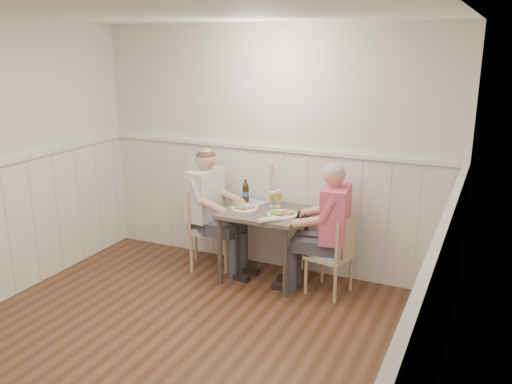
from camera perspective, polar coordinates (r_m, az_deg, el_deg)
ground_plane at (r=4.44m, az=-10.72°, el=-17.75°), size 4.50×4.50×0.00m
room_shell at (r=3.83m, az=-11.87°, el=1.59°), size 4.04×4.54×2.60m
wainscot at (r=4.63m, az=-6.26°, el=-6.48°), size 4.00×4.49×1.34m
dining_table at (r=5.56m, az=0.86°, el=-3.05°), size 0.82×0.70×0.75m
chair_right at (r=5.35m, az=8.21°, el=-6.32°), size 0.45×0.45×0.80m
chair_left at (r=5.94m, az=-5.43°, el=-3.32°), size 0.57×0.57×0.92m
man_in_pink at (r=5.33m, az=7.83°, el=-4.92°), size 0.65×0.45×1.34m
diner_cream at (r=5.87m, az=-5.03°, el=-2.81°), size 0.66×0.46×1.36m
plate_man at (r=5.37m, az=2.65°, el=-2.26°), size 0.30×0.30×0.08m
plate_diner at (r=5.55m, az=-1.34°, el=-1.66°), size 0.27×0.27×0.07m
beer_glass_a at (r=5.63m, az=2.36°, el=-0.35°), size 0.07×0.07×0.18m
beer_glass_b at (r=5.63m, az=1.65°, el=-0.49°), size 0.06×0.06×0.16m
beer_bottle at (r=5.78m, az=-1.10°, el=-0.02°), size 0.07×0.07×0.25m
rolled_napkin at (r=5.17m, az=1.43°, el=-2.94°), size 0.20×0.19×0.05m
grass_vase at (r=5.76m, az=1.42°, el=0.79°), size 0.05×0.05×0.43m
gingham_mat at (r=5.80m, az=-0.61°, el=-1.07°), size 0.37×0.32×0.01m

